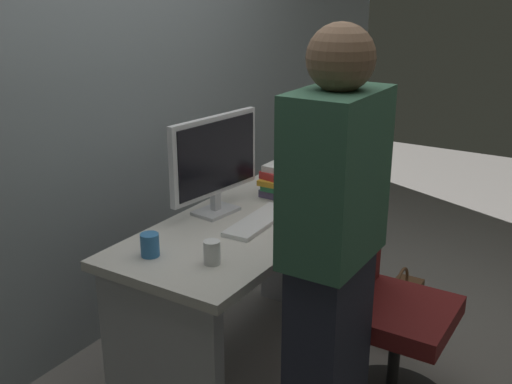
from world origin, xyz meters
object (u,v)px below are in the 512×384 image
object	(u,v)px
keyboard	(259,221)
handbag	(399,310)
book_stack	(280,179)
person_at_desk	(332,260)
mouse	(294,201)
cup_by_monitor	(150,245)
monitor	(215,160)
office_chair	(384,316)
cup_near_keyboard	(212,252)
desk	(247,268)

from	to	relation	value
keyboard	handbag	world-z (taller)	keyboard
book_stack	handbag	distance (m)	0.93
person_at_desk	handbag	world-z (taller)	person_at_desk
mouse	handbag	distance (m)	0.83
cup_by_monitor	book_stack	distance (m)	0.90
monitor	keyboard	world-z (taller)	monitor
office_chair	person_at_desk	size ratio (longest dim) A/B	0.57
person_at_desk	book_stack	world-z (taller)	person_at_desk
cup_near_keyboard	book_stack	distance (m)	0.84
desk	book_stack	distance (m)	0.50
book_stack	monitor	bearing A→B (deg)	160.98
keyboard	cup_near_keyboard	bearing A→B (deg)	-174.06
book_stack	office_chair	bearing A→B (deg)	-115.92
mouse	cup_near_keyboard	world-z (taller)	cup_near_keyboard
office_chair	handbag	xyz separation A→B (m)	(0.58, 0.11, -0.29)
desk	cup_near_keyboard	xyz separation A→B (m)	(-0.43, -0.12, 0.28)
desk	monitor	distance (m)	0.52
book_stack	handbag	size ratio (longest dim) A/B	0.61
monitor	mouse	distance (m)	0.45
office_chair	handbag	world-z (taller)	office_chair
desk	book_stack	xyz separation A→B (m)	(0.39, 0.05, 0.31)
monitor	cup_near_keyboard	size ratio (longest dim) A/B	5.81
person_at_desk	handbag	xyz separation A→B (m)	(0.99, 0.05, -0.70)
monitor	handbag	xyz separation A→B (m)	(0.61, -0.72, -0.85)
person_at_desk	mouse	distance (m)	0.85
desk	person_at_desk	bearing A→B (deg)	-121.80
monitor	cup_near_keyboard	distance (m)	0.58
cup_by_monitor	mouse	bearing A→B (deg)	-14.08
person_at_desk	keyboard	distance (m)	0.66
person_at_desk	keyboard	xyz separation A→B (m)	(0.38, 0.53, -0.10)
mouse	book_stack	bearing A→B (deg)	56.91
desk	handbag	bearing A→B (deg)	-40.45
cup_near_keyboard	keyboard	bearing A→B (deg)	8.09
person_at_desk	cup_by_monitor	bearing A→B (deg)	100.85
office_chair	cup_near_keyboard	xyz separation A→B (m)	(-0.48, 0.53, 0.35)
person_at_desk	handbag	distance (m)	1.22
cup_near_keyboard	handbag	bearing A→B (deg)	-21.48
desk	office_chair	distance (m)	0.66
monitor	book_stack	size ratio (longest dim) A/B	2.34
mouse	handbag	bearing A→B (deg)	-55.16
cup_near_keyboard	cup_by_monitor	xyz separation A→B (m)	(-0.07, 0.25, -0.00)
mouse	cup_by_monitor	size ratio (longest dim) A/B	1.09
desk	keyboard	world-z (taller)	keyboard
person_at_desk	book_stack	size ratio (longest dim) A/B	7.10
cup_near_keyboard	book_stack	world-z (taller)	book_stack
monitor	mouse	xyz separation A→B (m)	(0.29, -0.26, -0.24)
monitor	mouse	bearing A→B (deg)	-41.48
desk	cup_by_monitor	world-z (taller)	cup_by_monitor
monitor	mouse	size ratio (longest dim) A/B	5.40
mouse	book_stack	distance (m)	0.17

